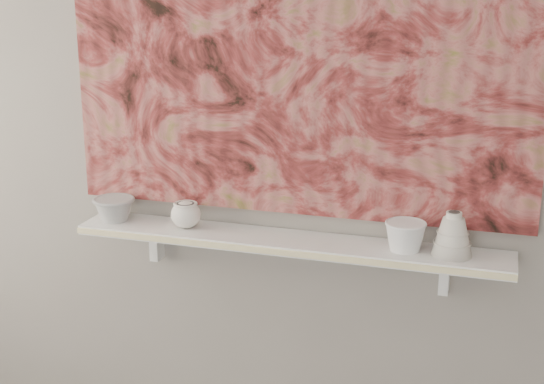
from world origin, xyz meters
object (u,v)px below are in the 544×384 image
at_px(shelf, 287,242).
at_px(cup_cream, 186,215).
at_px(painting, 296,41).
at_px(bell_vessel, 453,234).
at_px(bowl_white, 405,236).
at_px(bowl_grey, 114,209).

distance_m(shelf, cup_cream, 0.35).
relative_size(painting, cup_cream, 15.27).
xyz_separation_m(shelf, bell_vessel, (0.51, 0.00, 0.08)).
xyz_separation_m(painting, cup_cream, (-0.35, -0.08, -0.57)).
bearing_deg(bowl_white, bell_vessel, 0.00).
xyz_separation_m(cup_cream, bell_vessel, (0.86, 0.00, 0.02)).
bearing_deg(shelf, cup_cream, 180.00).
xyz_separation_m(painting, bowl_white, (0.37, -0.08, -0.56)).
bearing_deg(bell_vessel, shelf, 180.00).
xyz_separation_m(bowl_grey, bowl_white, (0.98, 0.00, 0.00)).
bearing_deg(painting, bowl_white, -12.25).
relative_size(shelf, bowl_grey, 9.84).
relative_size(bowl_grey, cup_cream, 1.45).
relative_size(painting, bowl_grey, 10.54).
height_order(cup_cream, bell_vessel, bell_vessel).
relative_size(bowl_grey, bell_vessel, 1.06).
relative_size(cup_cream, bell_vessel, 0.73).
height_order(painting, bowl_white, painting).
xyz_separation_m(bowl_grey, bell_vessel, (1.12, 0.00, 0.03)).
bearing_deg(bell_vessel, cup_cream, 180.00).
height_order(bowl_grey, bell_vessel, bell_vessel).
distance_m(bell_vessel, bowl_white, 0.14).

